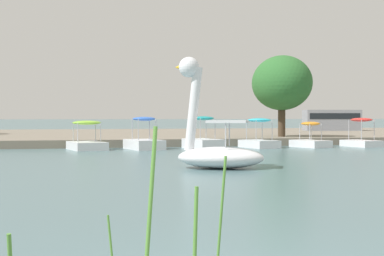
{
  "coord_description": "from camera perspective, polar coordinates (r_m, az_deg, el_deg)",
  "views": [
    {
      "loc": [
        -1.64,
        -4.54,
        1.63
      ],
      "look_at": [
        2.56,
        14.58,
        1.22
      ],
      "focal_mm": 53.9,
      "sensor_mm": 36.0,
      "label": 1
    }
  ],
  "objects": [
    {
      "name": "reed_clump_foreground",
      "position": [
        4.74,
        -11.78,
        -11.19
      ],
      "size": [
        2.36,
        0.93,
        1.55
      ],
      "color": "#568E38",
      "rests_on": "ground_plane"
    },
    {
      "name": "parked_van",
      "position": [
        48.91,
        13.64,
        0.84
      ],
      "size": [
        4.75,
        2.64,
        1.71
      ],
      "color": "gray",
      "rests_on": "shore_bank_far"
    },
    {
      "name": "pedal_boat_blue",
      "position": [
        28.08,
        -4.77,
        -1.28
      ],
      "size": [
        1.86,
        2.59,
        1.58
      ],
      "color": "white",
      "rests_on": "ground_plane"
    },
    {
      "name": "pedal_boat_red",
      "position": [
        31.68,
        16.41,
        -0.95
      ],
      "size": [
        1.66,
        2.23,
        1.52
      ],
      "color": "white",
      "rests_on": "ground_plane"
    },
    {
      "name": "tree_sapling_by_fence",
      "position": [
        34.12,
        8.88,
        4.4
      ],
      "size": [
        3.83,
        4.46,
        4.75
      ],
      "color": "#423323",
      "rests_on": "shore_bank_far"
    },
    {
      "name": "shore_bank_far",
      "position": [
        41.43,
        -10.12,
        -0.78
      ],
      "size": [
        140.7,
        24.04,
        0.41
      ],
      "primitive_type": "cube",
      "color": "slate",
      "rests_on": "ground_plane"
    },
    {
      "name": "pedal_boat_lime",
      "position": [
        28.08,
        -10.36,
        -1.32
      ],
      "size": [
        1.97,
        2.61,
        1.4
      ],
      "color": "white",
      "rests_on": "ground_plane"
    },
    {
      "name": "pedal_boat_teal",
      "position": [
        28.55,
        1.12,
        -1.2
      ],
      "size": [
        1.81,
        2.55,
        1.61
      ],
      "color": "white",
      "rests_on": "ground_plane"
    },
    {
      "name": "swan_boat",
      "position": [
        17.85,
        2.4,
        -1.71
      ],
      "size": [
        3.08,
        2.48,
        3.47
      ],
      "color": "white",
      "rests_on": "ground_plane"
    },
    {
      "name": "pedal_boat_cyan",
      "position": [
        29.6,
        6.67,
        -1.08
      ],
      "size": [
        1.76,
        2.33,
        1.51
      ],
      "color": "white",
      "rests_on": "ground_plane"
    },
    {
      "name": "pedal_boat_orange",
      "position": [
        30.49,
        11.64,
        -1.19
      ],
      "size": [
        1.77,
        2.28,
        1.32
      ],
      "color": "white",
      "rests_on": "ground_plane"
    }
  ]
}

